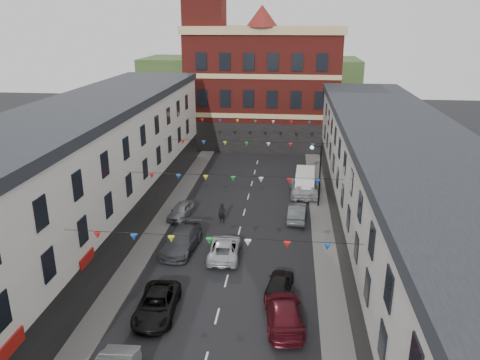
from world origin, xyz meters
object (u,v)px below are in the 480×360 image
at_px(car_left_c, 157,304).
at_px(car_right_c, 284,313).
at_px(pedestrian, 222,213).
at_px(car_right_f, 304,187).
at_px(street_lamp, 318,168).
at_px(moving_car, 225,248).
at_px(car_left_e, 181,211).
at_px(car_right_e, 297,212).
at_px(white_van, 305,182).
at_px(car_right_d, 279,284).
at_px(car_left_d, 182,240).

xyz_separation_m(car_left_c, car_right_c, (7.56, -0.09, 0.07)).
bearing_deg(pedestrian, car_right_c, -60.37).
bearing_deg(car_left_c, car_right_f, 63.81).
relative_size(street_lamp, moving_car, 1.24).
relative_size(street_lamp, car_left_e, 1.56).
xyz_separation_m(car_left_c, car_right_f, (9.10, 21.52, 0.14)).
distance_m(street_lamp, car_right_c, 18.74).
xyz_separation_m(car_right_e, white_van, (0.81, 7.11, 0.36)).
relative_size(car_left_e, car_right_f, 0.65).
relative_size(car_right_d, white_van, 0.79).
xyz_separation_m(street_lamp, car_right_d, (-2.95, -15.04, -3.26)).
height_order(car_left_d, pedestrian, pedestrian).
relative_size(car_right_c, pedestrian, 2.92).
bearing_deg(white_van, pedestrian, -127.98).
bearing_deg(car_right_e, car_right_d, 87.36).
bearing_deg(car_right_c, car_left_c, -7.13).
bearing_deg(car_right_d, street_lamp, -93.18).
distance_m(street_lamp, car_left_e, 13.05).
bearing_deg(car_right_f, street_lamp, 105.05).
relative_size(moving_car, pedestrian, 2.73).
xyz_separation_m(car_right_e, moving_car, (-5.40, -7.46, -0.04)).
bearing_deg(street_lamp, white_van, 103.29).
relative_size(car_right_c, car_right_d, 1.36).
relative_size(car_right_d, car_right_e, 0.89).
bearing_deg(pedestrian, white_van, 56.83).
height_order(car_right_c, car_right_e, car_right_c).
distance_m(car_right_c, car_right_f, 21.67).
bearing_deg(moving_car, pedestrian, -82.54).
distance_m(car_left_e, car_right_d, 14.46).
bearing_deg(car_right_c, car_left_e, -63.25).
xyz_separation_m(car_right_d, car_right_e, (1.19, 11.96, 0.06)).
distance_m(car_right_d, white_van, 19.18).
height_order(car_left_c, car_right_f, car_right_f).
height_order(street_lamp, car_left_d, street_lamp).
bearing_deg(car_right_f, car_right_d, 81.57).
bearing_deg(car_right_c, moving_car, -65.85).
distance_m(car_right_d, pedestrian, 11.78).
relative_size(car_right_c, white_van, 1.07).
bearing_deg(car_right_d, car_left_c, 31.57).
bearing_deg(car_left_e, car_right_e, 11.55).
distance_m(car_left_d, pedestrian, 5.79).
bearing_deg(moving_car, car_right_e, -128.60).
bearing_deg(white_van, car_left_d, -122.24).
distance_m(moving_car, pedestrian, 6.12).
bearing_deg(car_left_e, car_right_c, -49.31).
height_order(car_left_c, car_left_d, car_left_d).
bearing_deg(white_van, moving_car, -110.60).
bearing_deg(car_left_e, car_right_f, 40.46).
distance_m(car_right_c, moving_car, 8.99).
relative_size(white_van, pedestrian, 2.73).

